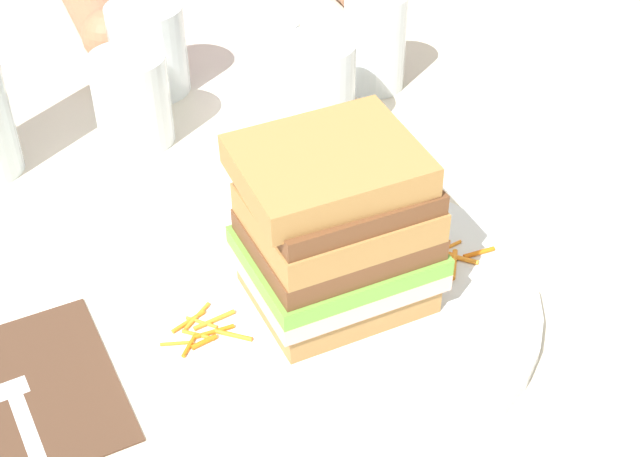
{
  "coord_description": "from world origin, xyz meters",
  "views": [
    {
      "loc": [
        -0.21,
        -0.45,
        0.45
      ],
      "look_at": [
        -0.01,
        0.01,
        0.05
      ],
      "focal_mm": 49.58,
      "sensor_mm": 36.0,
      "label": 1
    }
  ],
  "objects": [
    {
      "name": "ground_plane",
      "position": [
        0.0,
        0.0,
        0.0
      ],
      "size": [
        3.0,
        3.0,
        0.0
      ],
      "primitive_type": "plane",
      "color": "beige"
    },
    {
      "name": "main_plate",
      "position": [
        -0.01,
        -0.02,
        0.01
      ],
      "size": [
        0.3,
        0.3,
        0.01
      ],
      "primitive_type": "cylinder",
      "color": "white",
      "rests_on": "ground_plane"
    },
    {
      "name": "sandwich",
      "position": [
        -0.01,
        -0.02,
        0.07
      ],
      "size": [
        0.13,
        0.11,
        0.13
      ],
      "color": "#A87A42",
      "rests_on": "main_plate"
    },
    {
      "name": "carrot_shred_0",
      "position": [
        -0.11,
        -0.03,
        0.02
      ],
      "size": [
        0.02,
        0.01,
        0.0
      ],
      "primitive_type": "cylinder",
      "rotation": [
        0.0,
        1.57,
        0.2
      ],
      "color": "orange",
      "rests_on": "main_plate"
    },
    {
      "name": "carrot_shred_1",
      "position": [
        -0.1,
        -0.01,
        0.02
      ],
      "size": [
        0.03,
        0.01,
        0.0
      ],
      "primitive_type": "cylinder",
      "rotation": [
        0.0,
        1.57,
        3.31
      ],
      "color": "orange",
      "rests_on": "main_plate"
    },
    {
      "name": "carrot_shred_2",
      "position": [
        -0.11,
        -0.01,
        0.01
      ],
      "size": [
        0.02,
        0.02,
        0.0
      ],
      "primitive_type": "cylinder",
      "rotation": [
        0.0,
        1.57,
        5.48
      ],
      "color": "orange",
      "rests_on": "main_plate"
    },
    {
      "name": "carrot_shred_3",
      "position": [
        -0.12,
        -0.03,
        0.02
      ],
      "size": [
        0.02,
        0.02,
        0.0
      ],
      "primitive_type": "cylinder",
      "rotation": [
        0.0,
        1.57,
        4.0
      ],
      "color": "orange",
      "rests_on": "main_plate"
    },
    {
      "name": "carrot_shred_4",
      "position": [
        -0.11,
        -0.01,
        0.02
      ],
      "size": [
        0.02,
        0.02,
        0.0
      ],
      "primitive_type": "cylinder",
      "rotation": [
        0.0,
        1.57,
        3.81
      ],
      "color": "orange",
      "rests_on": "main_plate"
    },
    {
      "name": "carrot_shred_5",
      "position": [
        -0.12,
        -0.01,
        0.02
      ],
      "size": [
        0.03,
        0.01,
        0.0
      ],
      "primitive_type": "cylinder",
      "rotation": [
        0.0,
        1.57,
        0.37
      ],
      "color": "orange",
      "rests_on": "main_plate"
    },
    {
      "name": "carrot_shred_6",
      "position": [
        -0.11,
        -0.02,
        0.02
      ],
      "size": [
        0.02,
        0.02,
        0.0
      ],
      "primitive_type": "cylinder",
      "rotation": [
        0.0,
        1.57,
        2.4
      ],
      "color": "orange",
      "rests_on": "main_plate"
    },
    {
      "name": "carrot_shred_7",
      "position": [
        -0.09,
        -0.03,
        0.02
      ],
      "size": [
        0.02,
        0.02,
        0.0
      ],
      "primitive_type": "cylinder",
      "rotation": [
        0.0,
        1.57,
        5.56
      ],
      "color": "orange",
      "rests_on": "main_plate"
    },
    {
      "name": "carrot_shred_8",
      "position": [
        -0.13,
        -0.02,
        0.01
      ],
      "size": [
        0.02,
        0.01,
        0.0
      ],
      "primitive_type": "cylinder",
      "rotation": [
        0.0,
        1.57,
        5.96
      ],
      "color": "orange",
      "rests_on": "main_plate"
    },
    {
      "name": "carrot_shred_9",
      "position": [
        -0.1,
        -0.02,
        0.02
      ],
      "size": [
        0.03,
        0.0,
        0.0
      ],
      "primitive_type": "cylinder",
      "rotation": [
        0.0,
        1.57,
        6.26
      ],
      "color": "orange",
      "rests_on": "main_plate"
    },
    {
      "name": "carrot_shred_10",
      "position": [
        0.09,
        -0.03,
        0.02
      ],
      "size": [
        0.02,
        0.03,
        0.0
      ],
      "primitive_type": "cylinder",
      "rotation": [
        0.0,
        1.57,
        4.12
      ],
      "color": "orange",
      "rests_on": "main_plate"
    },
    {
      "name": "carrot_shred_11",
      "position": [
        0.07,
        -0.02,
        0.01
      ],
      "size": [
        0.03,
        0.01,
        0.0
      ],
      "primitive_type": "cylinder",
      "rotation": [
        0.0,
        1.57,
        2.8
      ],
      "color": "orange",
      "rests_on": "main_plate"
    },
    {
      "name": "carrot_shred_12",
      "position": [
        0.09,
        -0.01,
        0.02
      ],
      "size": [
        0.02,
        0.03,
        0.0
      ],
      "primitive_type": "cylinder",
      "rotation": [
        0.0,
        1.57,
        4.22
      ],
      "color": "orange",
      "rests_on": "main_plate"
    },
    {
      "name": "carrot_shred_13",
      "position": [
        0.09,
        0.0,
        0.02
      ],
      "size": [
        0.02,
        0.02,
        0.0
      ],
      "primitive_type": "cylinder",
      "rotation": [
        0.0,
        1.57,
        2.34
      ],
      "color": "orange",
      "rests_on": "main_plate"
    },
    {
      "name": "carrot_shred_14",
      "position": [
        0.11,
        -0.03,
        0.02
      ],
      "size": [
        0.03,
        0.0,
        0.0
      ],
      "primitive_type": "cylinder",
      "rotation": [
        0.0,
        1.57,
        6.25
      ],
      "color": "orange",
      "rests_on": "main_plate"
    },
    {
      "name": "carrot_shred_15",
      "position": [
        0.08,
        -0.01,
        0.01
      ],
      "size": [
        0.02,
        0.02,
        0.0
      ],
      "primitive_type": "cylinder",
      "rotation": [
        0.0,
        1.57,
        2.27
      ],
      "color": "orange",
      "rests_on": "main_plate"
    },
    {
      "name": "carrot_shred_16",
      "position": [
        0.09,
        -0.01,
        0.01
      ],
      "size": [
        0.03,
        0.01,
        0.0
      ],
      "primitive_type": "cylinder",
      "rotation": [
        0.0,
        1.57,
        0.19
      ],
      "color": "orange",
      "rests_on": "main_plate"
    },
    {
      "name": "carrot_shred_17",
      "position": [
        0.1,
        -0.03,
        0.02
      ],
      "size": [
        0.02,
        0.02,
        0.0
      ],
      "primitive_type": "cylinder",
      "rotation": [
        0.0,
        1.57,
        2.35
      ],
      "color": "orange",
      "rests_on": "main_plate"
    },
    {
      "name": "carrot_shred_18",
      "position": [
        0.08,
        -0.03,
        0.02
      ],
      "size": [
        0.02,
        0.03,
        0.0
      ],
      "primitive_type": "cylinder",
      "rotation": [
        0.0,
        1.57,
        1.09
      ],
      "color": "orange",
      "rests_on": "main_plate"
    },
    {
      "name": "napkin_dark",
      "position": [
        -0.24,
        -0.02,
        0.0
      ],
      "size": [
        0.14,
        0.15,
        0.0
      ],
      "primitive_type": "cube",
      "rotation": [
        0.0,
        0.0,
        0.06
      ],
      "color": "#4C3323",
      "rests_on": "ground_plane"
    },
    {
      "name": "fork",
      "position": [
        -0.24,
        -0.04,
        0.0
      ],
      "size": [
        0.03,
        0.17,
        0.0
      ],
      "color": "silver",
      "rests_on": "napkin_dark"
    },
    {
      "name": "knife",
      "position": [
        0.16,
        -0.03,
        0.0
      ],
      "size": [
        0.04,
        0.2,
        0.0
      ],
      "color": "silver",
      "rests_on": "ground_plane"
    },
    {
      "name": "juice_glass",
      "position": [
        0.07,
        0.19,
        0.04
      ],
      "size": [
        0.07,
        0.07,
        0.1
      ],
      "color": "white",
      "rests_on": "ground_plane"
    },
    {
      "name": "empty_tumbler_0",
      "position": [
        -0.04,
        0.35,
        0.05
      ],
      "size": [
        0.08,
        0.08,
        0.09
      ],
      "primitive_type": "cylinder",
      "color": "silver",
      "rests_on": "ground_plane"
    },
    {
      "name": "empty_tumbler_1",
      "position": [
        0.17,
        0.27,
        0.05
      ],
      "size": [
        0.06,
        0.06,
        0.1
      ],
      "primitive_type": "cylinder",
      "color": "silver",
      "rests_on": "ground_plane"
    },
    {
      "name": "empty_tumbler_2",
      "position": [
        -0.08,
        0.26,
        0.04
      ],
      "size": [
        0.07,
        0.07,
        0.09
      ],
      "primitive_type": "cylinder",
      "color": "silver",
      "rests_on": "ground_plane"
    },
    {
      "name": "empty_tumbler_3",
      "position": [
        0.07,
        0.31,
        0.04
      ],
      "size": [
        0.07,
        0.07,
        0.07
      ],
      "primitive_type": "cylinder",
      "color": "silver",
      "rests_on": "ground_plane"
    },
    {
      "name": "side_plate",
      "position": [
        0.28,
        0.07,
        0.01
      ],
      "size": [
        0.2,
        0.2,
        0.01
      ],
      "primitive_type": "cylinder",
      "color": "white",
      "rests_on": "ground_plane"
    }
  ]
}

